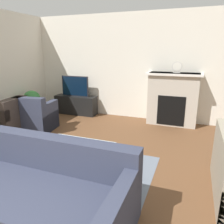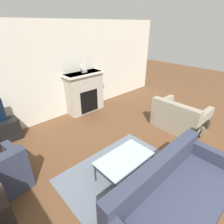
{
  "view_description": "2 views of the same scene",
  "coord_description": "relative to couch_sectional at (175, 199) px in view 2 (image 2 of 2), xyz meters",
  "views": [
    {
      "loc": [
        1.42,
        -0.66,
        1.77
      ],
      "look_at": [
        0.29,
        2.32,
        0.87
      ],
      "focal_mm": 35.0,
      "sensor_mm": 36.0,
      "label": 1
    },
    {
      "loc": [
        -1.96,
        0.32,
        2.59
      ],
      "look_at": [
        0.34,
        2.78,
        0.87
      ],
      "focal_mm": 28.0,
      "sensor_mm": 36.0,
      "label": 2
    }
  ],
  "objects": [
    {
      "name": "armchair_accent",
      "position": [
        -1.74,
        2.2,
        0.02
      ],
      "size": [
        0.81,
        0.83,
        0.82
      ],
      "rotation": [
        0.0,
        0.0,
        3.28
      ],
      "color": "#33384C",
      "rests_on": "ground_plane"
    },
    {
      "name": "coffee_table",
      "position": [
        -0.01,
        1.01,
        0.09
      ],
      "size": [
        1.04,
        0.61,
        0.42
      ],
      "color": "#333338",
      "rests_on": "ground_plane"
    },
    {
      "name": "fireplace",
      "position": [
        1.08,
        3.78,
        0.37
      ],
      "size": [
        1.28,
        0.51,
        1.26
      ],
      "color": "#BCB2A3",
      "rests_on": "ground_plane"
    },
    {
      "name": "couch_sectional",
      "position": [
        0.0,
        0.0,
        0.0
      ],
      "size": [
        2.22,
        0.98,
        0.82
      ],
      "color": "#33384C",
      "rests_on": "ground_plane"
    },
    {
      "name": "area_rug",
      "position": [
        -0.01,
        0.95,
        -0.28
      ],
      "size": [
        2.24,
        1.81,
        0.0
      ],
      "color": "slate",
      "rests_on": "ground_plane"
    },
    {
      "name": "wall_back",
      "position": [
        0.12,
        4.04,
        1.07
      ],
      "size": [
        8.84,
        0.06,
        2.7
      ],
      "color": "silver",
      "rests_on": "ground_plane"
    },
    {
      "name": "mantel_clock",
      "position": [
        1.12,
        3.78,
        1.12
      ],
      "size": [
        0.24,
        0.07,
        0.27
      ],
      "color": "beige",
      "rests_on": "fireplace"
    },
    {
      "name": "couch_loveseat",
      "position": [
        2.32,
        1.17,
        0.01
      ],
      "size": [
        0.95,
        1.27,
        0.82
      ],
      "rotation": [
        0.0,
        0.0,
        1.57
      ],
      "color": "#9E937F",
      "rests_on": "ground_plane"
    }
  ]
}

